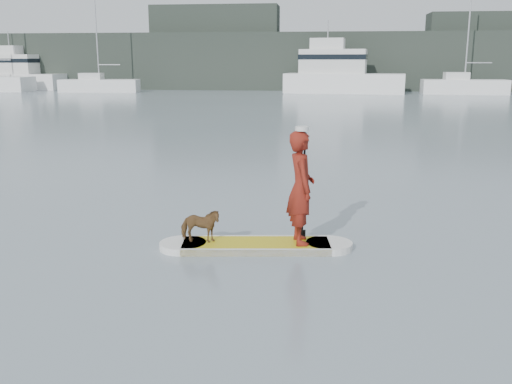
# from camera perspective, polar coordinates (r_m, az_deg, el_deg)

# --- Properties ---
(ground) EXTENTS (140.00, 140.00, 0.00)m
(ground) POSITION_cam_1_polar(r_m,az_deg,el_deg) (11.40, -5.44, -3.05)
(ground) COLOR slate
(ground) RESTS_ON ground
(paddleboard) EXTENTS (3.28, 1.10, 0.12)m
(paddleboard) POSITION_cam_1_polar(r_m,az_deg,el_deg) (9.78, 0.00, -5.37)
(paddleboard) COLOR gold
(paddleboard) RESTS_ON ground
(paddler) EXTENTS (0.61, 0.79, 1.91)m
(paddler) POSITION_cam_1_polar(r_m,az_deg,el_deg) (9.54, 4.51, 0.43)
(paddler) COLOR maroon
(paddler) RESTS_ON paddleboard
(white_cap) EXTENTS (0.22, 0.22, 0.07)m
(white_cap) POSITION_cam_1_polar(r_m,az_deg,el_deg) (9.37, 4.61, 6.34)
(white_cap) COLOR silver
(white_cap) RESTS_ON paddler
(dog) EXTENTS (0.70, 0.32, 0.59)m
(dog) POSITION_cam_1_polar(r_m,az_deg,el_deg) (9.72, -5.62, -3.36)
(dog) COLOR brown
(dog) RESTS_ON paddleboard
(paddle) EXTENTS (0.10, 0.30, 2.00)m
(paddle) POSITION_cam_1_polar(r_m,az_deg,el_deg) (9.86, 4.75, -0.80)
(paddle) COLOR black
(paddle) RESTS_ON ground
(sailboat_b) EXTENTS (7.95, 3.18, 11.50)m
(sailboat_b) POSITION_cam_1_polar(r_m,az_deg,el_deg) (60.24, -15.44, 10.36)
(sailboat_b) COLOR white
(sailboat_b) RESTS_ON ground
(sailboat_e) EXTENTS (7.81, 2.69, 11.24)m
(sailboat_e) POSITION_cam_1_polar(r_m,az_deg,el_deg) (58.10, 20.03, 9.97)
(sailboat_e) COLOR white
(sailboat_e) RESTS_ON ground
(motor_yacht_a) EXTENTS (11.82, 4.97, 6.88)m
(motor_yacht_a) POSITION_cam_1_polar(r_m,az_deg,el_deg) (57.07, 8.32, 11.70)
(motor_yacht_a) COLOR white
(motor_yacht_a) RESTS_ON ground
(motor_yacht_b) EXTENTS (9.67, 4.33, 6.17)m
(motor_yacht_b) POSITION_cam_1_polar(r_m,az_deg,el_deg) (68.78, -22.58, 10.90)
(motor_yacht_b) COLOR white
(motor_yacht_b) RESTS_ON ground
(shore_mass) EXTENTS (90.00, 6.00, 6.00)m
(shore_mass) POSITION_cam_1_polar(r_m,az_deg,el_deg) (63.74, 4.89, 12.88)
(shore_mass) COLOR #212923
(shore_mass) RESTS_ON ground
(shore_building_west) EXTENTS (14.00, 4.00, 9.00)m
(shore_building_west) POSITION_cam_1_polar(r_m,az_deg,el_deg) (65.88, -4.04, 14.20)
(shore_building_west) COLOR #212923
(shore_building_west) RESTS_ON ground
(shore_building_east) EXTENTS (10.00, 4.00, 8.00)m
(shore_building_east) POSITION_cam_1_polar(r_m,az_deg,el_deg) (66.56, 21.04, 12.95)
(shore_building_east) COLOR #212923
(shore_building_east) RESTS_ON ground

